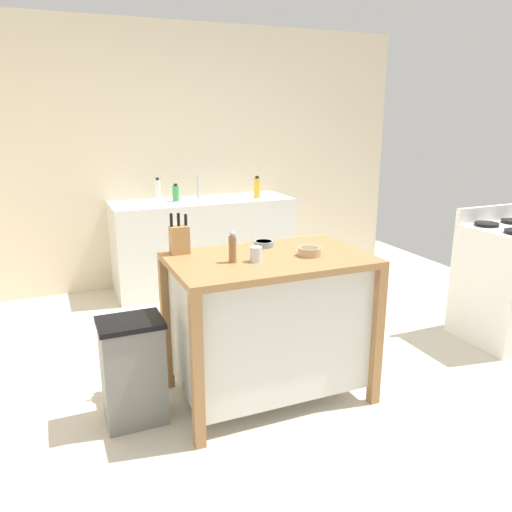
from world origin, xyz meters
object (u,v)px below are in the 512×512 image
bottle_dish_soap (176,193)px  trash_bin (133,371)px  knife_block (179,239)px  bottle_hand_soap (158,190)px  kitchen_island (269,320)px  drinking_cup (256,254)px  sink_faucet (198,187)px  bottle_spray_cleaner (257,188)px  bowl_ceramic_wide (264,244)px  bowl_ceramic_small (310,251)px  pepper_grinder (232,248)px  stove (507,283)px

bottle_dish_soap → trash_bin: bearing=-110.9°
knife_block → bottle_hand_soap: knife_block is taller
kitchen_island → trash_bin: size_ratio=1.88×
drinking_cup → sink_faucet: sink_faucet is taller
drinking_cup → bottle_dish_soap: size_ratio=0.51×
bottle_spray_cleaner → bottle_dish_soap: bottle_spray_cleaner is taller
sink_faucet → bottle_dish_soap: sink_faucet is taller
kitchen_island → drinking_cup: 0.47m
bowl_ceramic_wide → bowl_ceramic_small: bearing=-61.2°
bowl_ceramic_wide → trash_bin: 1.10m
kitchen_island → bowl_ceramic_small: (0.23, -0.08, 0.43)m
bowl_ceramic_wide → bottle_hand_soap: size_ratio=0.55×
pepper_grinder → sink_faucet: bearing=77.8°
kitchen_island → bowl_ceramic_wide: 0.48m
bowl_ceramic_small → stove: size_ratio=0.13×
bowl_ceramic_small → stove: stove is taller
drinking_cup → bowl_ceramic_small: bearing=-1.3°
drinking_cup → bottle_dish_soap: (0.12, 2.30, 0.02)m
bowl_ceramic_wide → sink_faucet: size_ratio=0.57×
kitchen_island → sink_faucet: 2.40m
bowl_ceramic_wide → pepper_grinder: size_ratio=0.70×
stove → bottle_spray_cleaner: bearing=121.0°
bowl_ceramic_small → drinking_cup: size_ratio=1.56×
pepper_grinder → trash_bin: pepper_grinder is taller
bowl_ceramic_small → trash_bin: bowl_ceramic_small is taller
bowl_ceramic_wide → bottle_spray_cleaner: bearing=68.1°
bottle_dish_soap → stove: size_ratio=0.17×
knife_block → bowl_ceramic_small: knife_block is taller
kitchen_island → pepper_grinder: (-0.24, -0.03, 0.49)m
trash_bin → bottle_dish_soap: size_ratio=3.66×
trash_bin → bowl_ceramic_small: bearing=-6.4°
stove → bottle_hand_soap: bearing=134.4°
drinking_cup → bottle_hand_soap: size_ratio=0.38×
trash_bin → bottle_spray_cleaner: bottle_spray_cleaner is taller
sink_faucet → pepper_grinder: bearing=-102.2°
bottle_dish_soap → pepper_grinder: bearing=-96.3°
pepper_grinder → trash_bin: (-0.59, 0.07, -0.69)m
drinking_cup → bottle_hand_soap: bottle_hand_soap is taller
pepper_grinder → bottle_spray_cleaner: size_ratio=0.81×
bowl_ceramic_small → sink_faucet: bearing=89.2°
bottle_hand_soap → kitchen_island: bearing=-86.2°
bottle_spray_cleaner → bottle_dish_soap: bearing=171.3°
knife_block → bowl_ceramic_wide: size_ratio=1.98×
drinking_cup → bottle_spray_cleaner: bearing=66.8°
kitchen_island → trash_bin: 0.86m
knife_block → bottle_dish_soap: knife_block is taller
knife_block → bowl_ceramic_wide: knife_block is taller
bowl_ceramic_wide → trash_bin: size_ratio=0.20×
pepper_grinder → bottle_spray_cleaner: bearing=63.5°
bowl_ceramic_wide → bottle_spray_cleaner: size_ratio=0.57×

